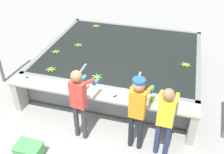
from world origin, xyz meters
TOP-DOWN VIEW (x-y plane):
  - ground_plane at (0.00, 0.00)m, footprint 80.00×80.00m
  - wash_tank at (0.00, 2.37)m, footprint 4.44×3.86m
  - work_ledge at (0.00, 0.23)m, footprint 4.44×0.45m
  - worker_0 at (-0.25, -0.32)m, footprint 0.47×0.74m
  - worker_1 at (0.98, -0.28)m, footprint 0.44×0.74m
  - worker_2 at (1.53, -0.31)m, footprint 0.41×0.72m
  - banana_bunch_floating_0 at (-1.80, 1.74)m, footprint 0.28×0.28m
  - banana_bunch_floating_1 at (1.83, 2.02)m, footprint 0.28×0.28m
  - banana_bunch_floating_2 at (-1.50, 0.83)m, footprint 0.28×0.28m
  - banana_bunch_floating_3 at (-0.25, 0.83)m, footprint 0.28×0.27m
  - banana_bunch_floating_4 at (-1.29, 3.85)m, footprint 0.27×0.28m
  - banana_bunch_floating_5 at (-1.34, 2.32)m, footprint 0.28×0.28m
  - banana_bunch_ledge_0 at (1.17, 0.31)m, footprint 0.27×0.28m
  - knife_0 at (0.43, 0.26)m, footprint 0.24×0.29m
  - knife_1 at (-1.83, 0.31)m, footprint 0.31×0.21m
  - crate at (-1.08, -1.18)m, footprint 0.55×0.39m

SIDE VIEW (x-z plane):
  - ground_plane at x=0.00m, z-range 0.00..0.00m
  - crate at x=-1.08m, z-range 0.00..0.33m
  - wash_tank at x=0.00m, z-range -0.01..0.85m
  - work_ledge at x=0.00m, z-range 0.18..1.04m
  - knife_0 at x=0.43m, z-range 0.85..0.87m
  - knife_1 at x=-1.83m, z-range 0.85..0.87m
  - banana_bunch_floating_1 at x=1.83m, z-range 0.83..0.91m
  - banana_bunch_floating_2 at x=-1.50m, z-range 0.83..0.91m
  - banana_bunch_floating_4 at x=-1.29m, z-range 0.83..0.91m
  - banana_bunch_floating_0 at x=-1.80m, z-range 0.83..0.91m
  - banana_bunch_floating_3 at x=-0.25m, z-range 0.83..0.91m
  - banana_bunch_floating_5 at x=-1.34m, z-range 0.83..0.91m
  - banana_bunch_ledge_0 at x=1.17m, z-range 0.83..0.91m
  - worker_2 at x=1.53m, z-range 0.17..1.84m
  - worker_0 at x=-0.25m, z-range 0.19..1.94m
  - worker_1 at x=0.98m, z-range 0.20..1.96m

